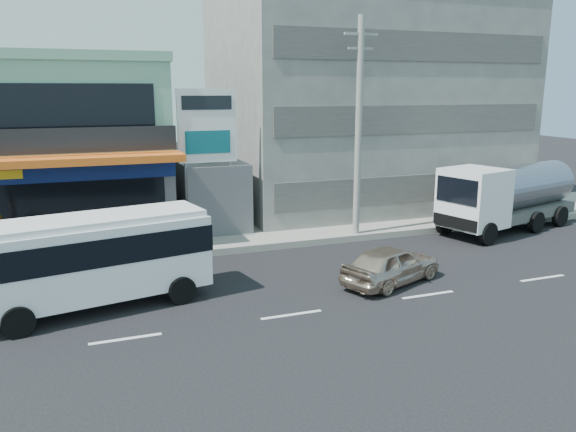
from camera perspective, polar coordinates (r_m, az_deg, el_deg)
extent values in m
plane|color=black|center=(17.76, 0.35, -10.01)|extent=(120.00, 120.00, 0.00)
cube|color=gray|center=(27.89, 3.09, -1.20)|extent=(70.00, 5.00, 0.30)
cube|color=#4E4E53|center=(29.81, -24.29, 2.23)|extent=(12.00, 10.00, 4.00)
cube|color=#7BAF95|center=(29.42, -25.01, 9.90)|extent=(12.00, 10.00, 4.00)
cube|color=orange|center=(23.78, -25.60, 4.94)|extent=(12.40, 1.80, 0.30)
cube|color=navy|center=(24.59, -25.34, 3.89)|extent=(12.00, 0.12, 0.80)
cube|color=black|center=(24.87, -25.00, 0.49)|extent=(11.00, 0.06, 2.60)
cube|color=gray|center=(34.18, 7.39, 12.89)|extent=(16.00, 12.00, 14.00)
cube|color=#4E4E53|center=(28.39, -8.22, 2.25)|extent=(3.00, 6.00, 3.50)
cylinder|color=slate|center=(27.15, -7.89, 5.67)|extent=(1.50, 1.50, 0.15)
cylinder|color=gray|center=(25.16, -10.31, 4.28)|extent=(0.16, 0.16, 6.50)
cylinder|color=gray|center=(25.57, -5.89, 4.56)|extent=(0.16, 0.16, 6.50)
cube|color=white|center=(25.13, -8.23, 9.05)|extent=(2.60, 0.18, 3.20)
cylinder|color=#999993|center=(25.66, 7.17, 8.49)|extent=(0.30, 0.30, 10.00)
cube|color=#999993|center=(25.70, 7.44, 17.86)|extent=(1.60, 0.12, 0.12)
cube|color=#999993|center=(25.65, 7.40, 16.53)|extent=(1.20, 0.10, 0.10)
cube|color=white|center=(18.84, -19.09, -4.14)|extent=(7.42, 3.60, 2.34)
cube|color=black|center=(18.71, -19.19, -2.80)|extent=(7.48, 3.66, 0.86)
cube|color=white|center=(18.52, -19.37, -0.38)|extent=(7.18, 3.36, 0.20)
cylinder|color=black|center=(17.83, -25.73, -9.67)|extent=(0.95, 0.46, 0.92)
cylinder|color=black|center=(19.93, -26.47, -7.42)|extent=(0.95, 0.46, 0.92)
cylinder|color=black|center=(18.82, -10.75, -7.41)|extent=(0.95, 0.46, 0.92)
cylinder|color=black|center=(20.82, -12.98, -5.53)|extent=(0.95, 0.46, 0.92)
imported|color=#C9B29A|center=(20.61, 10.44, -4.85)|extent=(4.50, 3.10, 1.42)
cube|color=white|center=(27.50, 18.33, 1.77)|extent=(3.09, 3.09, 2.72)
cube|color=#595956|center=(30.09, 21.48, 0.30)|extent=(8.67, 4.45, 0.52)
cylinder|color=gray|center=(30.74, 22.74, 2.83)|extent=(6.23, 3.68, 2.20)
cylinder|color=black|center=(26.78, 19.66, -1.71)|extent=(1.09, 0.58, 1.05)
cylinder|color=black|center=(28.16, 15.66, -0.74)|extent=(1.09, 0.58, 1.05)
cylinder|color=black|center=(29.99, 23.89, -0.57)|extent=(1.09, 0.58, 1.05)
cylinder|color=black|center=(31.22, 20.12, 0.25)|extent=(1.09, 0.58, 1.05)
cylinder|color=black|center=(31.87, 25.91, -0.02)|extent=(1.09, 0.58, 1.05)
cylinder|color=black|center=(33.04, 22.27, 0.73)|extent=(1.09, 0.58, 1.05)
imported|color=#61190D|center=(23.21, -26.79, -4.59)|extent=(1.94, 0.76, 1.00)
imported|color=#66594C|center=(22.95, -27.05, -2.13)|extent=(0.47, 0.69, 1.84)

